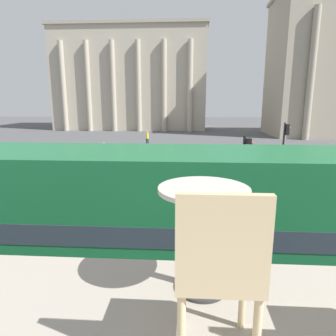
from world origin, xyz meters
TOP-DOWN VIEW (x-y plane):
  - double_decker_bus at (0.62, 4.46)m, footprint 11.16×2.69m
  - cafe_dining_table at (1.15, -0.35)m, footprint 0.60×0.60m
  - cafe_chair_0 at (1.20, -0.95)m, footprint 0.40×0.40m
  - plaza_building_left at (-9.52, 56.84)m, footprint 27.91×14.10m
  - traffic_light_near at (3.53, 10.48)m, footprint 0.42×0.24m
  - traffic_light_mid at (7.41, 17.65)m, footprint 0.42×0.24m
  - pedestrian_blue at (2.20, 15.90)m, footprint 0.32×0.32m
  - pedestrian_yellow at (-3.63, 32.59)m, footprint 0.32×0.32m
  - pedestrian_black at (-5.72, 21.49)m, footprint 0.32×0.32m
  - pedestrian_white at (-6.16, 15.59)m, footprint 0.32×0.32m

SIDE VIEW (x-z plane):
  - pedestrian_yellow at x=-3.63m, z-range 0.13..1.82m
  - pedestrian_blue at x=2.20m, z-range 0.13..1.85m
  - pedestrian_white at x=-6.16m, z-range 0.14..1.89m
  - pedestrian_black at x=-5.72m, z-range 0.15..1.98m
  - double_decker_bus at x=0.62m, z-range 0.25..4.21m
  - traffic_light_near at x=3.53m, z-range 0.57..4.22m
  - traffic_light_mid at x=7.41m, z-range 0.58..4.32m
  - cafe_chair_0 at x=1.20m, z-range 3.85..4.76m
  - cafe_dining_table at x=1.15m, z-range 3.96..4.69m
  - plaza_building_left at x=-9.52m, z-range 0.00..18.22m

